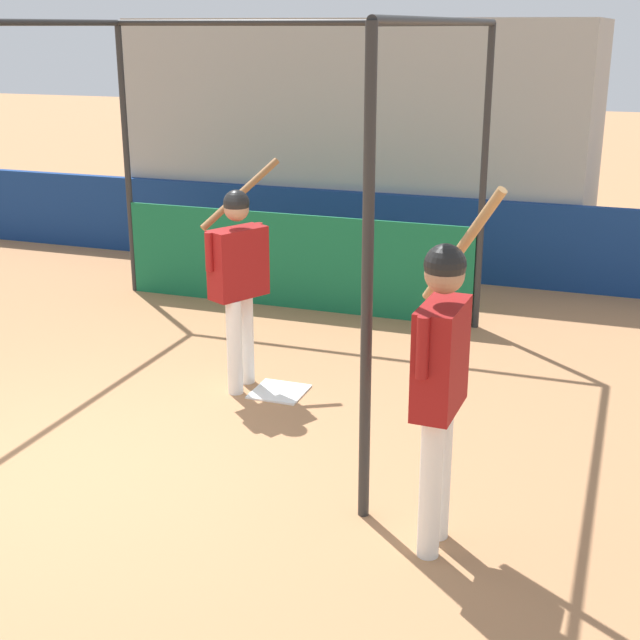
# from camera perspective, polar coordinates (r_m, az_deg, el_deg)

# --- Properties ---
(ground_plane) EXTENTS (60.00, 60.00, 0.00)m
(ground_plane) POSITION_cam_1_polar(r_m,az_deg,el_deg) (6.62, -15.41, -9.13)
(ground_plane) COLOR #A8754C
(outfield_wall) EXTENTS (24.00, 0.12, 1.02)m
(outfield_wall) POSITION_cam_1_polar(r_m,az_deg,el_deg) (11.34, 1.00, 5.75)
(outfield_wall) COLOR navy
(outfield_wall) RESTS_ON ground
(bleacher_section) EXTENTS (5.95, 4.00, 3.10)m
(bleacher_section) POSITION_cam_1_polar(r_m,az_deg,el_deg) (13.12, 3.98, 12.00)
(bleacher_section) COLOR #9E9E99
(bleacher_section) RESTS_ON ground
(batting_cage) EXTENTS (4.11, 4.04, 3.04)m
(batting_cage) POSITION_cam_1_polar(r_m,az_deg,el_deg) (8.89, -3.58, 7.29)
(batting_cage) COLOR #282828
(batting_cage) RESTS_ON ground
(home_plate) EXTENTS (0.44, 0.44, 0.02)m
(home_plate) POSITION_cam_1_polar(r_m,az_deg,el_deg) (7.64, -2.63, -4.60)
(home_plate) COLOR white
(home_plate) RESTS_ON ground
(player_batter) EXTENTS (0.61, 0.99, 1.89)m
(player_batter) POSITION_cam_1_polar(r_m,az_deg,el_deg) (7.44, -5.24, 3.16)
(player_batter) COLOR white
(player_batter) RESTS_ON ground
(player_waiting) EXTENTS (0.52, 0.82, 2.15)m
(player_waiting) POSITION_cam_1_polar(r_m,az_deg,el_deg) (5.07, 7.73, -3.05)
(player_waiting) COLOR white
(player_waiting) RESTS_ON ground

